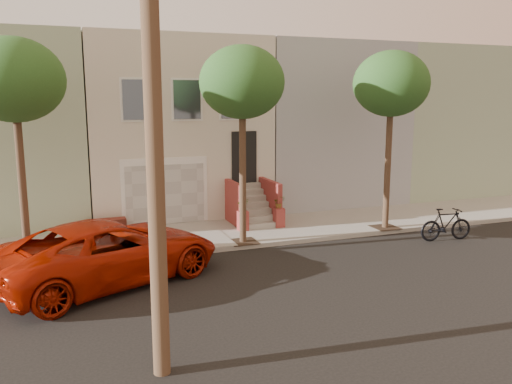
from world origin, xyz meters
name	(u,v)px	position (x,y,z in m)	size (l,w,h in m)	color
ground	(256,290)	(0.00, 0.00, 0.00)	(90.00, 90.00, 0.00)	black
sidewalk	(202,236)	(0.00, 5.35, 0.07)	(40.00, 3.70, 0.15)	gray
house_row	(167,125)	(0.00, 11.19, 3.64)	(33.10, 11.70, 7.00)	beige
tree_left	(14,81)	(-5.50, 3.90, 5.26)	(2.70, 2.57, 6.30)	#2D2116
tree_mid	(242,84)	(1.00, 3.90, 5.26)	(2.70, 2.57, 6.30)	#2D2116
tree_right	(391,85)	(6.50, 3.90, 5.26)	(2.70, 2.57, 6.30)	#2D2116
pickup_truck	(109,252)	(-3.41, 1.94, 0.84)	(2.78, 6.02, 1.67)	#9E1804
motorcycle	(446,224)	(7.73, 2.13, 0.57)	(0.53, 1.88, 1.13)	black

